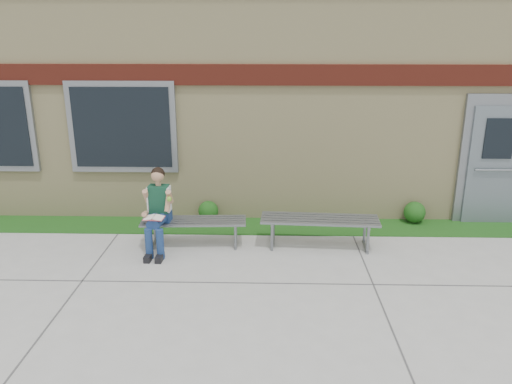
{
  "coord_description": "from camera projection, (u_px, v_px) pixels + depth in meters",
  "views": [
    {
      "loc": [
        -0.44,
        -5.62,
        3.25
      ],
      "look_at": [
        -0.63,
        1.7,
        0.93
      ],
      "focal_mm": 35.0,
      "sensor_mm": 36.0,
      "label": 1
    }
  ],
  "objects": [
    {
      "name": "ground",
      "position": [
        302.0,
        303.0,
        6.33
      ],
      "size": [
        80.0,
        80.0,
        0.0
      ],
      "primitive_type": "plane",
      "color": "#9E9E99",
      "rests_on": "ground"
    },
    {
      "name": "grass_strip",
      "position": [
        293.0,
        227.0,
        8.8
      ],
      "size": [
        16.0,
        0.8,
        0.02
      ],
      "primitive_type": "cube",
      "color": "#154412",
      "rests_on": "ground"
    },
    {
      "name": "school_building",
      "position": [
        288.0,
        87.0,
        11.4
      ],
      "size": [
        16.2,
        6.22,
        4.2
      ],
      "color": "beige",
      "rests_on": "ground"
    },
    {
      "name": "bench_left",
      "position": [
        194.0,
        226.0,
        7.96
      ],
      "size": [
        1.68,
        0.54,
        0.43
      ],
      "rotation": [
        0.0,
        0.0,
        0.05
      ],
      "color": "slate",
      "rests_on": "ground"
    },
    {
      "name": "bench_right",
      "position": [
        319.0,
        225.0,
        7.9
      ],
      "size": [
        1.88,
        0.62,
        0.48
      ],
      "rotation": [
        0.0,
        0.0,
        -0.06
      ],
      "color": "slate",
      "rests_on": "ground"
    },
    {
      "name": "girl",
      "position": [
        158.0,
        209.0,
        7.68
      ],
      "size": [
        0.47,
        0.8,
        1.31
      ],
      "rotation": [
        0.0,
        0.0,
        -0.05
      ],
      "color": "navy",
      "rests_on": "ground"
    },
    {
      "name": "shrub_mid",
      "position": [
        208.0,
        211.0,
        9.02
      ],
      "size": [
        0.36,
        0.36,
        0.36
      ],
      "primitive_type": "sphere",
      "color": "#154412",
      "rests_on": "grass_strip"
    },
    {
      "name": "shrub_east",
      "position": [
        415.0,
        212.0,
        8.93
      ],
      "size": [
        0.38,
        0.38,
        0.38
      ],
      "primitive_type": "sphere",
      "color": "#154412",
      "rests_on": "grass_strip"
    }
  ]
}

